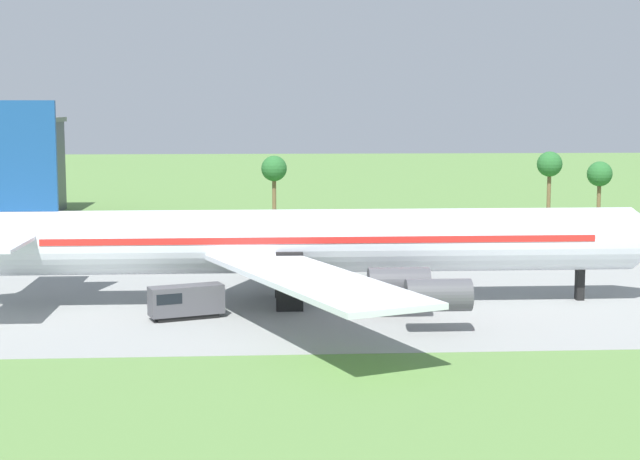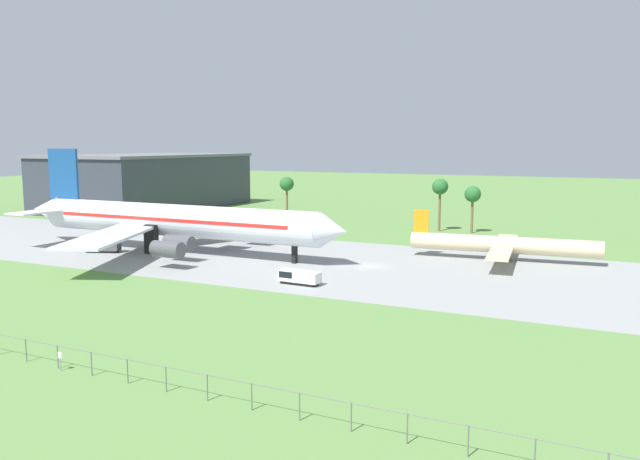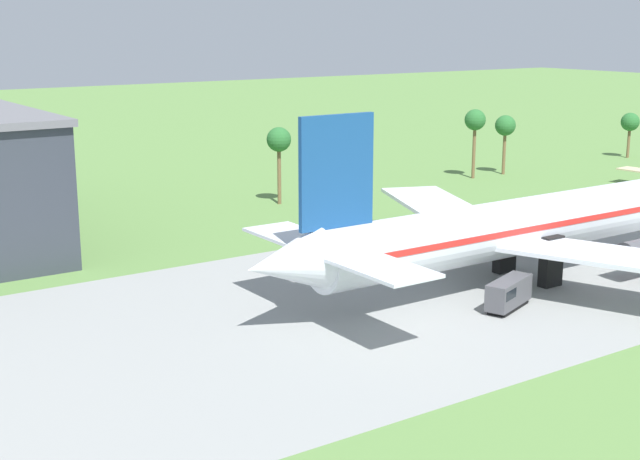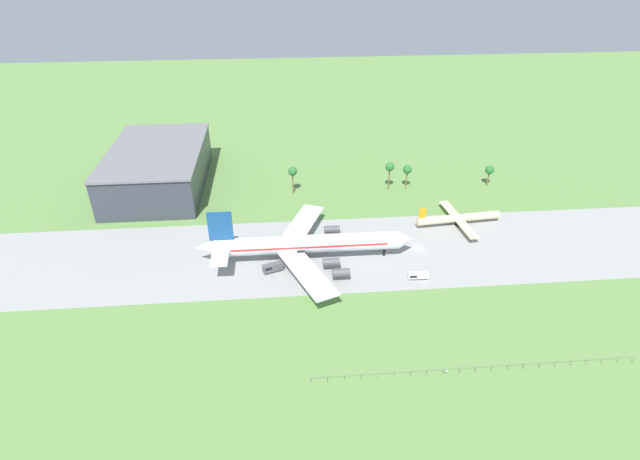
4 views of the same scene
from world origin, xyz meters
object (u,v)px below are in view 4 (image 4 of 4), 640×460
at_px(regional_aircraft, 458,218).
at_px(no_stopping_sign, 447,372).
at_px(jet_airliner, 305,244).
at_px(fuel_truck, 417,276).
at_px(baggage_tug, 272,268).
at_px(terminal_building, 158,168).

xyz_separation_m(regional_aircraft, no_stopping_sign, (-25.65, -69.85, -1.63)).
distance_m(jet_airliner, regional_aircraft, 59.02).
height_order(jet_airliner, no_stopping_sign, jet_airliner).
bearing_deg(fuel_truck, baggage_tug, 170.54).
bearing_deg(jet_airliner, fuel_truck, -21.91).
distance_m(baggage_tug, fuel_truck, 44.87).
bearing_deg(regional_aircraft, no_stopping_sign, -110.17).
bearing_deg(no_stopping_sign, jet_airliner, 120.33).
bearing_deg(baggage_tug, jet_airliner, 29.61).
bearing_deg(regional_aircraft, jet_airliner, -162.73).
height_order(fuel_truck, terminal_building, terminal_building).
relative_size(fuel_truck, terminal_building, 0.10).
bearing_deg(fuel_truck, regional_aircraft, 53.68).
bearing_deg(regional_aircraft, terminal_building, 159.62).
bearing_deg(baggage_tug, terminal_building, 125.15).
height_order(jet_airliner, regional_aircraft, jet_airliner).
relative_size(regional_aircraft, fuel_truck, 5.03).
xyz_separation_m(baggage_tug, no_stopping_sign, (41.37, -46.25, -0.49)).
relative_size(jet_airliner, no_stopping_sign, 41.84).
xyz_separation_m(baggage_tug, terminal_building, (-46.25, 65.68, 6.70)).
relative_size(regional_aircraft, baggage_tug, 4.72).
distance_m(jet_airliner, terminal_building, 82.49).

